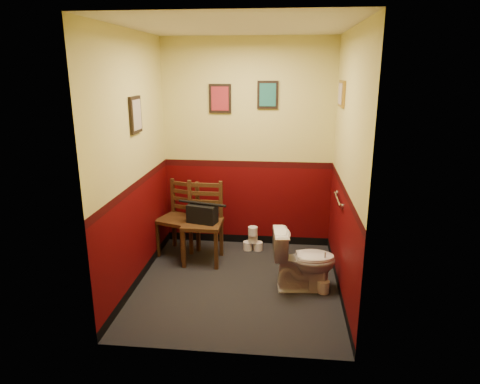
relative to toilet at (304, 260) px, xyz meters
The scene contains 17 objects.
floor 0.79m from the toilet, behind, with size 2.20×2.40×0.00m, color black.
ceiling 2.47m from the toilet, behind, with size 2.20×2.40×0.00m, color silver.
wall_back 1.74m from the toilet, 120.72° to the left, with size 2.20×2.70×0.00m, color #470406.
wall_front 1.72m from the toilet, 121.22° to the right, with size 2.20×2.70×0.00m, color #470406.
wall_left 2.08m from the toilet, behind, with size 2.40×2.70×0.00m, color #470406.
wall_right 1.09m from the toilet, ahead, with size 2.40×2.70×0.00m, color #470406.
grab_bar 0.76m from the toilet, 36.85° to the left, with size 0.05×0.56×0.06m.
framed_print_back_a 2.28m from the toilet, 131.93° to the left, with size 0.28×0.04×0.36m.
framed_print_back_b 2.10m from the toilet, 111.53° to the left, with size 0.26×0.04×0.34m.
framed_print_left 2.36m from the toilet, behind, with size 0.04×0.30×0.38m.
framed_print_right 1.86m from the toilet, 59.57° to the left, with size 0.04×0.34×0.28m.
toilet is the anchor object (origin of this frame).
toilet_brush 0.34m from the toilet, 18.00° to the right, with size 0.13×0.13×0.47m.
chair_left 1.75m from the toilet, 153.10° to the left, with size 0.56×0.56×0.94m.
chair_right 1.36m from the toilet, 153.37° to the left, with size 0.46×0.46×0.98m.
handbag 1.37m from the toilet, 155.09° to the left, with size 0.38×0.26×0.26m.
tp_stack 1.16m from the toilet, 123.02° to the left, with size 0.26×0.16×0.34m.
Camera 1 is at (0.47, -4.27, 2.32)m, focal length 32.00 mm.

